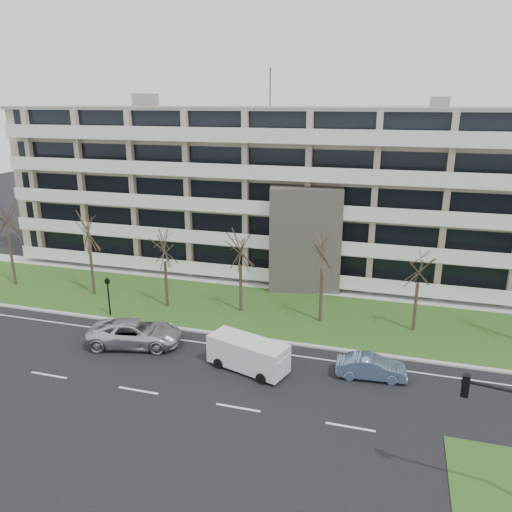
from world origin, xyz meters
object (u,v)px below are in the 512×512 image
(white_van, at_px, (249,352))
(pedestrian_signal, at_px, (108,292))
(blue_sedan, at_px, (371,367))
(silver_pickup, at_px, (135,333))

(white_van, distance_m, pedestrian_signal, 13.45)
(white_van, bearing_deg, pedestrian_signal, 177.03)
(blue_sedan, relative_size, pedestrian_signal, 1.32)
(blue_sedan, bearing_deg, silver_pickup, 85.43)
(blue_sedan, relative_size, white_van, 0.77)
(silver_pickup, bearing_deg, white_van, -109.03)
(silver_pickup, xyz_separation_m, blue_sedan, (15.56, 0.15, -0.19))
(silver_pickup, xyz_separation_m, white_van, (8.29, -0.98, 0.30))
(silver_pickup, relative_size, blue_sedan, 1.51)
(blue_sedan, xyz_separation_m, pedestrian_signal, (-19.85, 3.57, 1.31))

